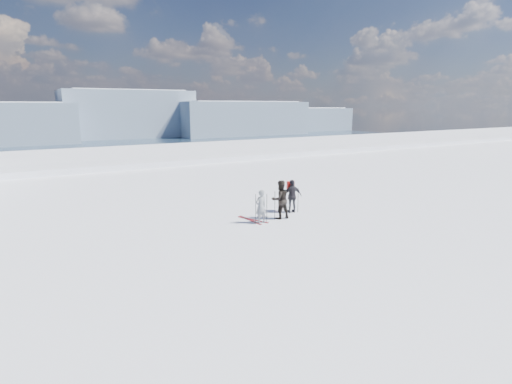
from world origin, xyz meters
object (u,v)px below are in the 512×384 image
Objects in this scene: skier_grey at (261,207)px; skier_dark at (280,200)px; skis_loose at (252,220)px; skier_pack at (292,196)px.

skier_dark reaches higher than skier_grey.
skis_loose is (-1.29, 0.39, -0.87)m from skier_dark.
skier_pack is at bearing -167.03° from skier_grey.
skier_dark is 1.04× the size of skis_loose.
skis_loose is at bearing -83.22° from skier_grey.
skis_loose is at bearing -11.74° from skier_dark.
skier_dark is at bearing -176.41° from skier_grey.
skier_grey reaches higher than skis_loose.
skier_dark is 1.25m from skier_pack.
skier_pack reaches higher than skier_grey.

